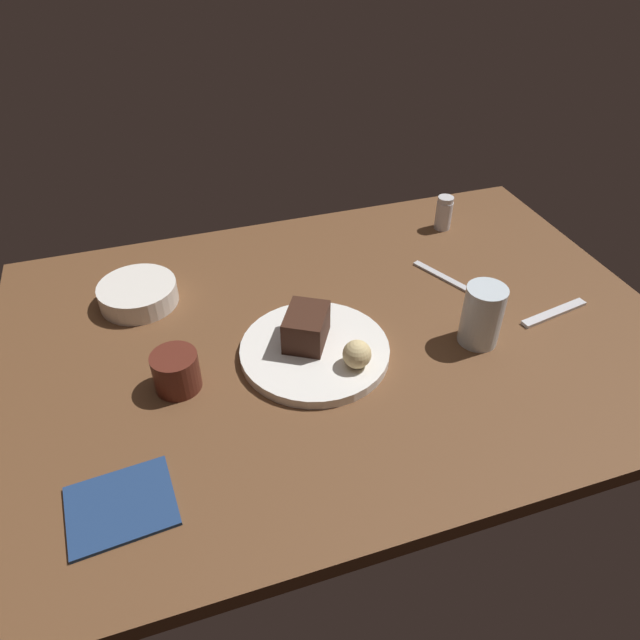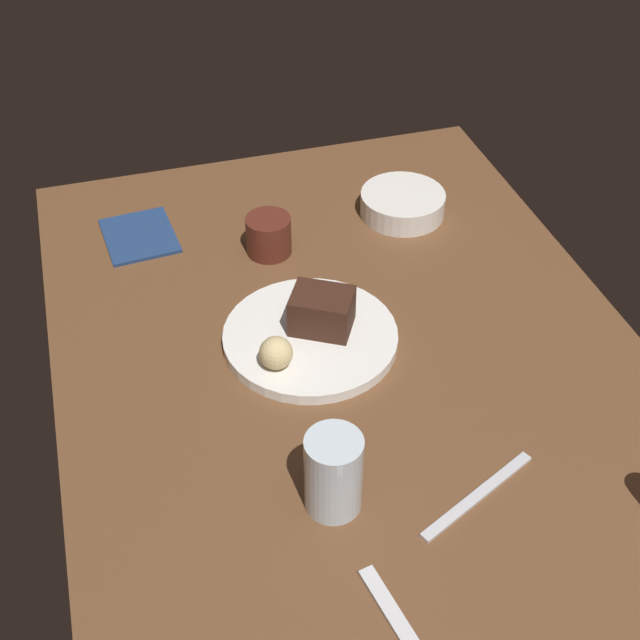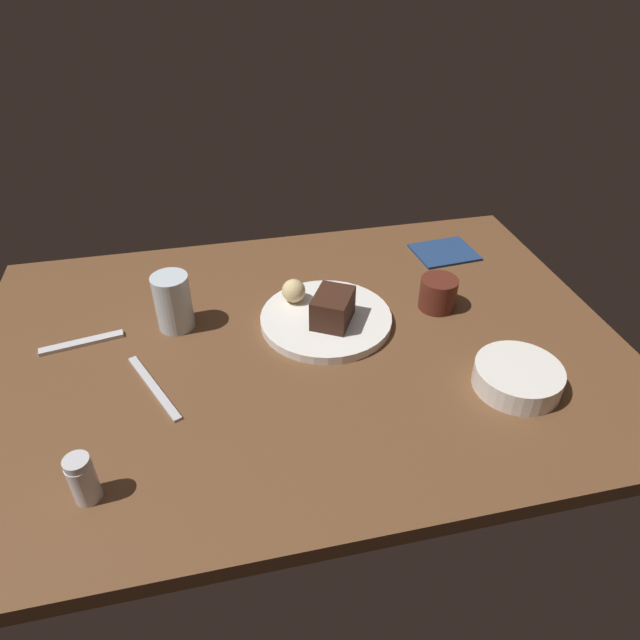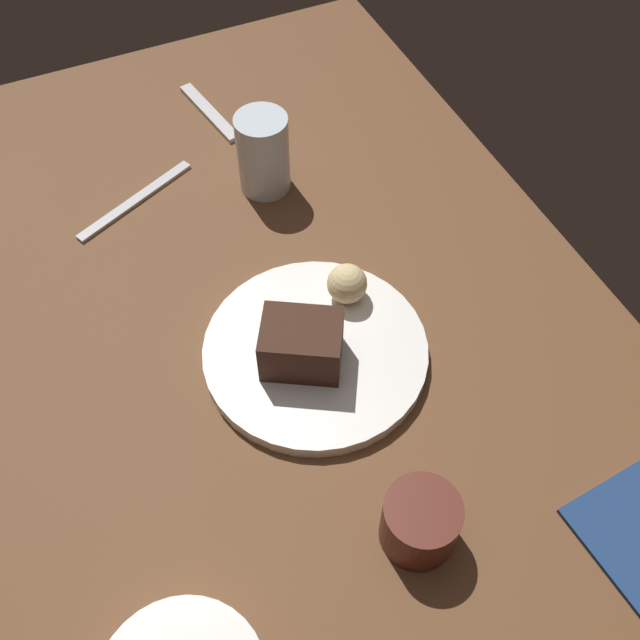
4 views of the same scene
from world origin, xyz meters
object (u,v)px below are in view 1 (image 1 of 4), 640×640
object	(u,v)px
dessert_plate	(315,351)
dessert_spoon	(554,313)
side_bowl	(138,294)
coffee_cup	(176,371)
chocolate_cake_slice	(306,327)
bread_roll	(357,354)
salt_shaker	(444,213)
water_glass	(482,315)
butter_knife	(452,282)
folded_napkin	(121,506)

from	to	relation	value
dessert_plate	dessert_spoon	bearing A→B (deg)	-4.04
side_bowl	coffee_cup	distance (cm)	25.49
dessert_plate	coffee_cup	bearing A→B (deg)	-178.85
chocolate_cake_slice	bread_roll	xyz separation A→B (cm)	(6.03, -8.40, -0.63)
chocolate_cake_slice	salt_shaker	size ratio (longest dim) A/B	1.13
side_bowl	dessert_spoon	size ratio (longest dim) A/B	0.98
salt_shaker	side_bowl	world-z (taller)	salt_shaker
salt_shaker	coffee_cup	world-z (taller)	salt_shaker
bread_roll	salt_shaker	size ratio (longest dim) A/B	0.61
bread_roll	water_glass	distance (cm)	23.43
dessert_spoon	butter_knife	distance (cm)	20.21
bread_roll	folded_napkin	world-z (taller)	bread_roll
bread_roll	coffee_cup	bearing A→B (deg)	168.23
salt_shaker	folded_napkin	xyz separation A→B (cm)	(-74.52, -53.10, -3.53)
water_glass	butter_knife	bearing A→B (deg)	76.28
dessert_plate	folded_napkin	size ratio (longest dim) A/B	1.86
salt_shaker	side_bowl	size ratio (longest dim) A/B	0.53
water_glass	butter_knife	xyz separation A→B (cm)	(4.21, 17.23, -5.35)
dessert_plate	side_bowl	distance (cm)	36.96
chocolate_cake_slice	coffee_cup	xyz separation A→B (cm)	(-22.40, -2.48, -1.46)
salt_shaker	water_glass	distance (cm)	39.76
dessert_plate	dessert_spoon	world-z (taller)	dessert_plate
dessert_plate	side_bowl	world-z (taller)	side_bowl
salt_shaker	coffee_cup	xyz separation A→B (cm)	(-64.36, -32.87, -0.54)
chocolate_cake_slice	butter_knife	bearing A→B (deg)	16.48
side_bowl	dessert_spoon	world-z (taller)	side_bowl
bread_roll	butter_knife	xyz separation A→B (cm)	(27.57, 18.34, -3.87)
bread_roll	salt_shaker	world-z (taller)	salt_shaker
salt_shaker	dessert_spoon	bearing A→B (deg)	-82.07
water_glass	side_bowl	bearing A→B (deg)	151.93
chocolate_cake_slice	butter_knife	xyz separation A→B (cm)	(33.60, 9.94, -4.50)
side_bowl	butter_knife	bearing A→B (deg)	-11.87
coffee_cup	folded_napkin	bearing A→B (deg)	-116.65
dessert_plate	bread_roll	xyz separation A→B (cm)	(5.19, -6.39, 3.25)
water_glass	dessert_spoon	xyz separation A→B (cm)	(17.53, 2.03, -5.25)
salt_shaker	chocolate_cake_slice	bearing A→B (deg)	-144.08
side_bowl	water_glass	bearing A→B (deg)	-28.07
dessert_plate	butter_knife	world-z (taller)	dessert_plate
dessert_plate	coffee_cup	world-z (taller)	coffee_cup
water_glass	chocolate_cake_slice	bearing A→B (deg)	166.07
dessert_plate	butter_knife	size ratio (longest dim) A/B	1.35
dessert_plate	side_bowl	size ratio (longest dim) A/B	1.74
bread_roll	butter_knife	world-z (taller)	bread_roll
salt_shaker	butter_knife	world-z (taller)	salt_shaker
bread_roll	dessert_spoon	world-z (taller)	bread_roll
dessert_plate	coffee_cup	xyz separation A→B (cm)	(-23.24, -0.47, 2.42)
folded_napkin	dessert_plate	bearing A→B (deg)	31.79
water_glass	butter_knife	distance (cm)	18.53
butter_knife	folded_napkin	size ratio (longest dim) A/B	1.38
water_glass	coffee_cup	size ratio (longest dim) A/B	1.50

